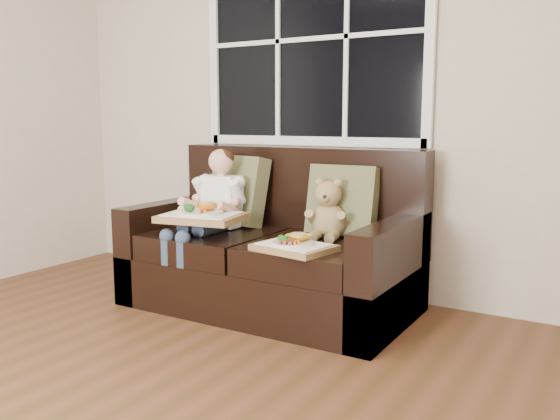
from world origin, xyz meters
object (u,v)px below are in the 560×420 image
Objects in this scene: tray_right at (294,245)px; teddy_bear at (328,213)px; loveseat at (275,256)px; tray_left at (202,215)px; child at (213,203)px.

teddy_bear is at bearing 100.03° from tray_right.
loveseat is 3.27× the size of tray_left.
tray_left is (0.07, -0.20, -0.05)m from child.
loveseat is 0.51m from child.
loveseat reaches higher than tray_left.
child is (-0.38, -0.11, 0.31)m from loveseat.
loveseat is 0.52m from tray_left.
child is at bearing -163.32° from loveseat.
child is 0.74m from teddy_bear.
loveseat reaches higher than tray_right.
child reaches higher than tray_right.
teddy_bear is (0.34, 0.04, 0.29)m from loveseat.
child is 0.22m from tray_left.
tray_left is 1.20× the size of tray_right.
child reaches higher than teddy_bear.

